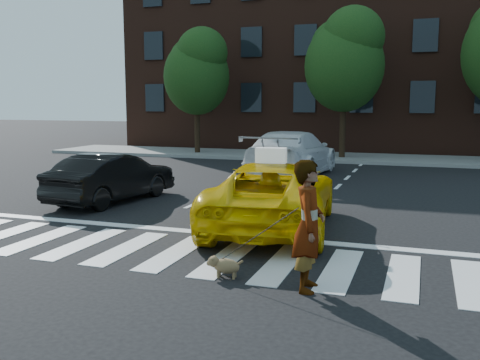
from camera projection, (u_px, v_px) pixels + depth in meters
The scene contains 13 objects.
ground at pixel (175, 253), 9.77m from camera, with size 120.00×120.00×0.00m, color black.
crosswalk at pixel (175, 253), 9.77m from camera, with size 13.00×2.40×0.01m, color silver.
stop_line at pixel (209, 233), 11.27m from camera, with size 12.00×0.30×0.01m, color silver.
sidewalk_far at pixel (333, 157), 26.12m from camera, with size 30.00×4.00×0.15m, color slate.
building at pixel (356, 48), 32.28m from camera, with size 26.00×10.00×12.00m, color #402116.
tree_left at pixel (197, 69), 27.28m from camera, with size 3.39×3.38×6.50m.
tree_mid at pixel (345, 56), 24.79m from camera, with size 3.69×3.69×7.10m.
taxi at pixel (273, 195), 11.68m from camera, with size 2.42×5.25×1.46m, color #DFB304.
black_sedan at pixel (112, 178), 14.78m from camera, with size 1.42×4.08×1.34m, color black.
white_suv at pixel (292, 154), 19.85m from camera, with size 2.38×5.86×1.70m, color silver.
woman at pixel (309, 226), 7.73m from camera, with size 0.70×0.46×1.93m, color #999999.
dog at pixel (224, 265), 8.39m from camera, with size 0.60×0.28×0.34m.
taxi_sign at pixel (271, 155), 11.37m from camera, with size 0.65×0.28×0.32m, color white.
Camera 1 is at (4.23, -8.57, 2.73)m, focal length 40.00 mm.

